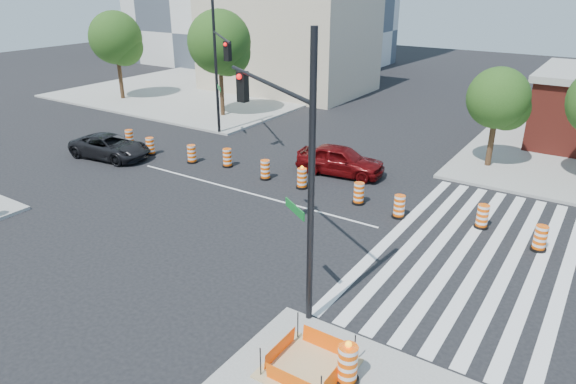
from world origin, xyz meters
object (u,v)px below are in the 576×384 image
object	(u,v)px
red_coupe	(340,160)
dark_suv	(110,147)
signal_pole_se	(285,143)
signal_pole_nw	(219,60)

from	to	relation	value
red_coupe	dark_suv	distance (m)	13.40
red_coupe	signal_pole_se	bearing A→B (deg)	-168.74
red_coupe	dark_suv	size ratio (longest dim) A/B	0.96
red_coupe	dark_suv	bearing A→B (deg)	104.09
red_coupe	signal_pole_nw	bearing A→B (deg)	75.11
dark_suv	signal_pole_nw	size ratio (longest dim) A/B	0.58
dark_suv	signal_pole_nw	bearing A→B (deg)	-35.61
signal_pole_se	signal_pole_nw	world-z (taller)	signal_pole_se
dark_suv	red_coupe	bearing A→B (deg)	-75.26
red_coupe	signal_pole_se	size ratio (longest dim) A/B	0.55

